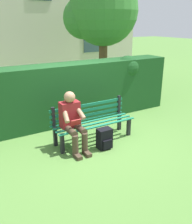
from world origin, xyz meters
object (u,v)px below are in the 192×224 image
park_bench (92,121)px  backpack (104,139)px  tree (100,13)px  person_seated (73,120)px

park_bench → backpack: bearing=91.3°
tree → backpack: bearing=60.0°
park_bench → tree: tree is taller
person_seated → tree: size_ratio=0.30×
tree → park_bench: bearing=56.0°
backpack → park_bench: bearing=-88.7°
person_seated → backpack: 0.74m
backpack → person_seated: bearing=-30.3°
person_seated → backpack: size_ratio=2.75×
tree → backpack: (2.04, 3.53, -2.46)m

